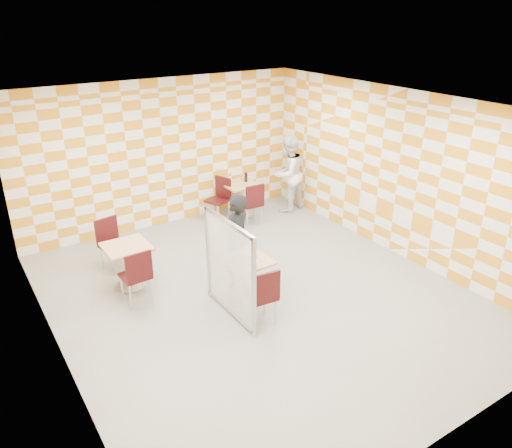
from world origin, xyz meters
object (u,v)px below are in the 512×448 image
Objects in this scene: chair_second_front at (253,201)px; chair_empty_near at (137,273)px; chair_main_front at (263,293)px; chair_second_side at (220,195)px; chair_empty_far at (111,240)px; partition at (230,269)px; sport_bottle at (230,179)px; man_white at (288,174)px; main_table at (246,273)px; empty_table at (128,259)px; man_dark at (236,242)px; second_table at (240,194)px; soda_bottle at (246,177)px.

chair_second_front is 1.00× the size of chair_empty_near.
chair_main_front is 4.05m from chair_second_side.
chair_empty_far is 2.61m from partition.
chair_empty_far is at bearing 88.38° from chair_empty_near.
sport_bottle is at bearing 98.45° from chair_second_front.
man_white is at bearing 42.46° from partition.
partition is at bearing -154.97° from main_table.
chair_empty_far is at bearing 113.25° from chair_main_front.
sport_bottle is at bearing 59.51° from partition.
empty_table is 1.78m from man_dark.
man_white reaches higher than chair_second_front.
second_table is 0.39m from sport_bottle.
main_table is 1.65m from chair_empty_near.
partition is (0.97, -1.62, 0.28)m from empty_table.
man_dark is (-1.16, -2.61, 0.26)m from chair_second_side.
sport_bottle is (2.96, 0.94, 0.29)m from chair_empty_far.
chair_second_side is 0.69m from soda_bottle.
chair_second_side is at bearing 39.81° from chair_empty_near.
chair_second_front is at bearing 27.03° from chair_empty_near.
chair_second_side reaches higher than empty_table.
chair_main_front is at bearing -110.69° from chair_second_side.
second_table is 0.81× the size of chair_second_side.
sport_bottle is (1.59, 3.16, 0.33)m from main_table.
soda_bottle reaches higher than chair_second_front.
man_white is at bearing -13.82° from chair_second_side.
chair_empty_far is at bearing -165.62° from soda_bottle.
main_table is 0.51m from partition.
man_dark reaches higher than chair_empty_near.
man_dark is at bearing -122.65° from second_table.
empty_table is at bearing -55.00° from man_dark.
chair_empty_near is at bearing -142.43° from sport_bottle.
chair_main_front is 1.00× the size of chair_second_side.
man_dark reaches higher than chair_empty_far.
chair_empty_near is 0.57× the size of man_dark.
main_table is 0.47× the size of man_dark.
chair_main_front reaches higher than second_table.
empty_table is 0.81× the size of chair_main_front.
chair_second_front is 0.79m from sport_bottle.
chair_second_front reaches higher than empty_table.
second_table is 0.81× the size of chair_second_front.
chair_second_side is at bearing 32.32° from empty_table.
chair_main_front and chair_second_side have the same top height.
second_table is at bearing 14.32° from chair_empty_far.
man_white reaches higher than chair_main_front.
empty_table is at bearing 1.32° from man_white.
main_table is 0.68m from chair_main_front.
second_table is 3.22m from chair_empty_far.
chair_second_front is 2.49m from man_dark.
man_dark reaches higher than sport_bottle.
chair_empty_far is (-1.37, 2.22, 0.04)m from main_table.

